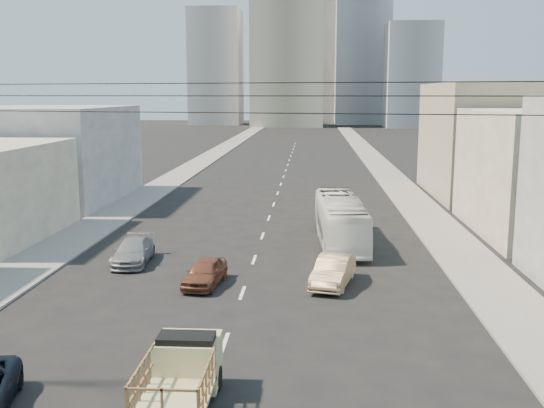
# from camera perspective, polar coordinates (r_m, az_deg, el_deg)

# --- Properties ---
(sidewalk_left) EXTENTS (3.50, 180.00, 0.12)m
(sidewalk_left) POSITION_cam_1_polar(r_m,az_deg,el_deg) (85.82, -6.41, 3.74)
(sidewalk_left) COLOR slate
(sidewalk_left) RESTS_ON ground
(sidewalk_right) EXTENTS (3.50, 180.00, 0.12)m
(sidewalk_right) POSITION_cam_1_polar(r_m,az_deg,el_deg) (84.95, 9.43, 3.61)
(sidewalk_right) COLOR slate
(sidewalk_right) RESTS_ON ground
(lane_dashes) EXTENTS (0.15, 104.00, 0.01)m
(lane_dashes) POSITION_cam_1_polar(r_m,az_deg,el_deg) (67.71, 0.92, 2.14)
(lane_dashes) COLOR silver
(lane_dashes) RESTS_ON ground
(flatbed_pickup) EXTENTS (1.95, 4.41, 1.90)m
(flatbed_pickup) POSITION_cam_1_polar(r_m,az_deg,el_deg) (19.22, -8.15, -14.71)
(flatbed_pickup) COLOR #C1B981
(flatbed_pickup) RESTS_ON ground
(city_bus) EXTENTS (3.01, 10.62, 2.93)m
(city_bus) POSITION_cam_1_polar(r_m,az_deg,el_deg) (38.89, 6.14, -1.48)
(city_bus) COLOR silver
(city_bus) RESTS_ON ground
(sedan_brown) EXTENTS (1.97, 3.96, 1.30)m
(sedan_brown) POSITION_cam_1_polar(r_m,az_deg,el_deg) (30.70, -6.03, -6.10)
(sedan_brown) COLOR brown
(sedan_brown) RESTS_ON ground
(sedan_tan) EXTENTS (2.43, 4.52, 1.41)m
(sedan_tan) POSITION_cam_1_polar(r_m,az_deg,el_deg) (30.67, 5.51, -6.00)
(sedan_tan) COLOR tan
(sedan_tan) RESTS_ON ground
(sedan_grey) EXTENTS (2.10, 4.56, 1.29)m
(sedan_grey) POSITION_cam_1_polar(r_m,az_deg,el_deg) (35.27, -12.33, -4.18)
(sedan_grey) COLOR gray
(sedan_grey) RESTS_ON ground
(overhead_wires) EXTENTS (23.01, 5.02, 0.72)m
(overhead_wires) POSITION_cam_1_polar(r_m,az_deg,el_deg) (15.85, -7.94, 9.46)
(overhead_wires) COLOR black
(overhead_wires) RESTS_ON ground
(bldg_right_far) EXTENTS (12.00, 16.00, 10.00)m
(bldg_right_far) POSITION_cam_1_polar(r_m,az_deg,el_deg) (60.57, 19.86, 5.41)
(bldg_right_far) COLOR tan
(bldg_right_far) RESTS_ON ground
(bldg_left_far) EXTENTS (12.00, 16.00, 8.00)m
(bldg_left_far) POSITION_cam_1_polar(r_m,az_deg,el_deg) (57.89, -19.48, 4.26)
(bldg_left_far) COLOR gray
(bldg_left_far) RESTS_ON ground
(high_rise_tower) EXTENTS (20.00, 20.00, 60.00)m
(high_rise_tower) POSITION_cam_1_polar(r_m,az_deg,el_deg) (185.36, 1.44, 16.30)
(high_rise_tower) COLOR gray
(high_rise_tower) RESTS_ON ground
(midrise_ne) EXTENTS (16.00, 16.00, 40.00)m
(midrise_ne) POSITION_cam_1_polar(r_m,az_deg,el_deg) (199.89, 8.08, 12.86)
(midrise_ne) COLOR gray
(midrise_ne) RESTS_ON ground
(midrise_nw) EXTENTS (15.00, 15.00, 34.00)m
(midrise_nw) POSITION_cam_1_polar(r_m,az_deg,el_deg) (196.37, -5.03, 12.10)
(midrise_nw) COLOR gray
(midrise_nw) RESTS_ON ground
(midrise_back) EXTENTS (18.00, 18.00, 44.00)m
(midrise_back) POSITION_cam_1_polar(r_m,az_deg,el_deg) (214.45, 4.49, 13.25)
(midrise_back) COLOR gray
(midrise_back) RESTS_ON ground
(midrise_east) EXTENTS (14.00, 14.00, 28.00)m
(midrise_east) POSITION_cam_1_polar(r_m,az_deg,el_deg) (181.11, 12.38, 11.16)
(midrise_east) COLOR gray
(midrise_east) RESTS_ON ground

